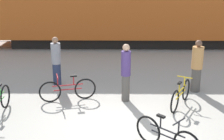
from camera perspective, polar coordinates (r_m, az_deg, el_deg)
ground_plane at (r=8.11m, az=2.09°, el=-10.99°), size 80.00×80.00×0.00m
rail_near at (r=16.73m, az=1.36°, el=4.16°), size 54.21×0.07×0.01m
rail_far at (r=18.13m, az=1.31°, el=5.21°), size 54.21×0.07×0.01m
bicycle_black at (r=7.19m, az=9.98°, el=-11.92°), size 1.29×1.22×0.86m
bicycle_maroon at (r=9.82m, az=-8.09°, el=-3.58°), size 1.73×0.56×0.85m
bicycle_yellow at (r=9.57m, az=12.46°, el=-4.43°), size 0.90×1.57×0.84m
person_in_purple at (r=9.54m, az=2.54°, el=-0.43°), size 0.30×0.30×1.82m
person_in_tan at (r=10.71m, az=15.26°, el=0.66°), size 0.37×0.37×1.76m
person_in_grey at (r=11.11m, az=-10.16°, el=1.60°), size 0.34×0.34×1.74m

